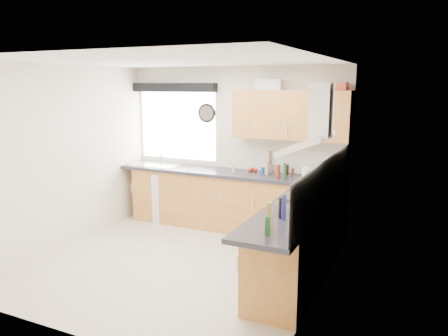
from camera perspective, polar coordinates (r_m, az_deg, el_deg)
The scene contains 38 objects.
ground_plane at distance 5.71m, azimuth -6.04°, elevation -12.19°, with size 3.60×3.60×0.00m, color beige.
ceiling at distance 5.26m, azimuth -6.60°, elevation 13.73°, with size 3.60×3.60×0.02m, color white.
wall_back at distance 6.92m, azimuth 1.47°, elevation 2.74°, with size 3.60×0.02×2.50m, color silver.
wall_front at distance 3.96m, azimuth -20.00°, elevation -4.20°, with size 3.60×0.02×2.50m, color silver.
wall_left at distance 6.46m, azimuth -20.08°, elevation 1.48°, with size 0.02×3.60×2.50m, color silver.
wall_right at distance 4.68m, azimuth 12.87°, elevation -1.53°, with size 0.02×3.60×2.50m, color silver.
window at distance 7.36m, azimuth -6.09°, elevation 5.53°, with size 1.40×0.02×1.10m, color silver.
window_blind at distance 7.25m, azimuth -6.57°, elevation 10.43°, with size 1.50×0.18×0.14m, color black.
splashback at distance 4.99m, azimuth 13.47°, elevation -1.62°, with size 0.01×3.00×0.54m, color white.
base_cab_back at distance 6.87m, azimuth -0.31°, elevation -4.30°, with size 3.00×0.58×0.86m, color #A76B2F.
base_cab_corner at distance 6.37m, azimuth 12.84°, elevation -5.83°, with size 0.60×0.60×0.86m, color #A76B2F.
base_cab_right at distance 5.12m, azimuth 9.63°, elevation -9.90°, with size 0.58×2.10×0.86m, color #A76B2F.
worktop_back at distance 6.72m, azimuth 0.42°, elevation -0.67°, with size 3.60×0.62×0.05m, color black.
worktop_right at distance 4.84m, azimuth 9.20°, elevation -5.44°, with size 0.62×2.42×0.05m, color black.
sink at distance 7.35m, azimuth -9.04°, elevation 0.72°, with size 0.84×0.46×0.10m, color silver, non-canonical shape.
oven at distance 5.26m, azimuth 9.96°, elevation -9.39°, with size 0.56×0.58×0.85m, color black.
hob_plate at distance 5.11m, azimuth 10.15°, elevation -4.22°, with size 0.52×0.52×0.01m, color silver.
extractor_hood at distance 4.94m, azimuth 11.61°, elevation 5.27°, with size 0.52×0.78×0.66m, color silver, non-canonical shape.
upper_cabinets at distance 6.38m, azimuth 8.75°, elevation 6.88°, with size 1.70×0.35×0.70m, color #A76B2F.
washing_machine at distance 7.31m, azimuth -6.67°, elevation -3.65°, with size 0.55×0.53×0.81m, color silver.
wall_clock at distance 7.06m, azimuth -2.32°, elevation 7.18°, with size 0.31×0.31×0.04m, color black.
casserole at distance 6.56m, azimuth 6.04°, elevation 10.80°, with size 0.37×0.27×0.15m, color silver.
storage_box at distance 6.19m, azimuth 14.68°, elevation 10.29°, with size 0.24×0.20×0.11m, color #B74530.
utensil_pot at distance 6.65m, azimuth 6.05°, elevation -0.03°, with size 0.10×0.10×0.14m, color gray.
kitchen_roll at distance 5.83m, azimuth 10.69°, elevation -1.16°, with size 0.12×0.12×0.25m, color silver.
tomato_cluster at distance 6.70m, azimuth 3.73°, elevation -0.22°, with size 0.14×0.14×0.06m, color #A52010, non-canonical shape.
jar_0 at distance 6.55m, azimuth 5.04°, elevation -0.33°, with size 0.05×0.05×0.10m, color navy.
jar_1 at distance 6.62m, azimuth 5.35°, elevation -0.27°, with size 0.05×0.05×0.09m, color olive.
jar_2 at distance 6.64m, azimuth 1.23°, elevation -0.01°, with size 0.04×0.04×0.13m, color beige.
jar_3 at distance 6.52m, azimuth 8.94°, elevation -0.48°, with size 0.04×0.04×0.10m, color maroon.
jar_4 at distance 6.56m, azimuth 8.19°, elevation -0.19°, with size 0.06×0.06×0.15m, color black.
jar_5 at distance 6.27m, azimuth 7.03°, elevation -0.46°, with size 0.08×0.08×0.19m, color maroon.
jar_6 at distance 6.22m, azimuth 7.90°, elevation -0.39°, with size 0.04×0.04×0.23m, color #1D5321.
jar_7 at distance 6.52m, azimuth 5.63°, elevation -0.04°, with size 0.06×0.06×0.18m, color #A09488.
bottle_0 at distance 4.14m, azimuth 5.87°, elevation -6.09°, with size 0.06×0.06×0.24m, color olive.
bottle_1 at distance 4.43m, azimuth 7.44°, elevation -5.16°, with size 0.05×0.05×0.21m, color black.
bottle_2 at distance 3.95m, azimuth 5.70°, elevation -7.49°, with size 0.05×0.05×0.17m, color #184318.
bottle_3 at distance 4.37m, azimuth 7.85°, elevation -5.11°, with size 0.05×0.05×0.26m, color navy.
Camera 1 is at (2.75, -4.48, 2.24)m, focal length 35.00 mm.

